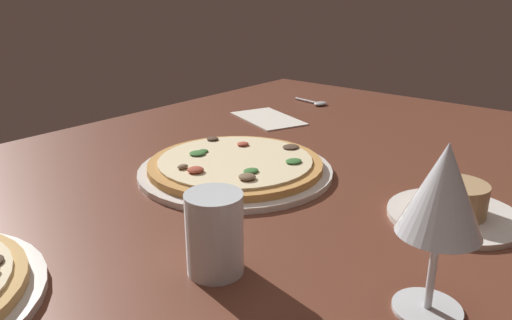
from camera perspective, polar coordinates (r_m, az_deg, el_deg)
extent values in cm
cube|color=brown|center=(82.09, 2.44, -3.68)|extent=(150.00, 110.00, 4.00)
cylinder|color=silver|center=(84.27, -2.37, -1.22)|extent=(32.82, 32.82, 1.00)
cylinder|color=#C68C47|center=(83.89, -2.38, -0.52)|extent=(29.49, 29.49, 1.20)
cylinder|color=beige|center=(83.62, -2.39, 0.00)|extent=(25.97, 25.97, 0.40)
ellipsoid|color=#4C3828|center=(89.28, 4.02, 1.53)|extent=(3.17, 2.80, 0.42)
ellipsoid|color=#4C3828|center=(93.96, -5.03, 2.46)|extent=(2.27, 2.20, 0.51)
ellipsoid|color=#AD4733|center=(90.43, -1.52, 1.87)|extent=(2.24, 2.05, 0.59)
ellipsoid|color=brown|center=(79.84, -8.43, -0.75)|extent=(1.89, 1.44, 0.69)
ellipsoid|color=#387033|center=(82.00, 4.35, -0.12)|extent=(2.92, 2.47, 0.48)
ellipsoid|color=#AD4733|center=(78.09, -6.97, -1.11)|extent=(2.62, 2.60, 0.80)
ellipsoid|color=#387033|center=(87.32, -6.12, 1.04)|extent=(1.86, 1.73, 0.41)
ellipsoid|color=brown|center=(74.75, -1.01, -1.94)|extent=(2.65, 2.64, 0.77)
ellipsoid|color=#387033|center=(77.54, -0.59, -1.24)|extent=(2.65, 2.14, 0.49)
ellipsoid|color=#387033|center=(86.14, -6.76, 0.79)|extent=(2.80, 2.73, 0.52)
cylinder|color=silver|center=(73.66, 21.83, -5.97)|extent=(17.96, 17.96, 0.80)
cylinder|color=tan|center=(72.64, 22.08, -4.12)|extent=(8.07, 8.07, 4.38)
cylinder|color=silver|center=(53.74, 19.07, -15.86)|extent=(6.81, 6.81, 0.40)
cylinder|color=silver|center=(51.44, 19.61, -11.94)|extent=(0.80, 0.80, 8.19)
cone|color=silver|center=(47.72, 20.76, -3.14)|extent=(7.88, 7.88, 8.87)
cylinder|color=silver|center=(54.95, -4.79, -8.41)|extent=(6.44, 6.44, 9.37)
cylinder|color=silver|center=(55.98, -4.73, -10.34)|extent=(5.92, 5.92, 5.11)
cube|color=silver|center=(118.53, 1.38, 4.79)|extent=(17.03, 21.22, 0.30)
ellipsoid|color=silver|center=(133.28, 7.42, 6.46)|extent=(4.41, 3.43, 1.00)
cylinder|color=silver|center=(136.34, 5.99, 6.75)|extent=(2.22, 9.14, 0.70)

